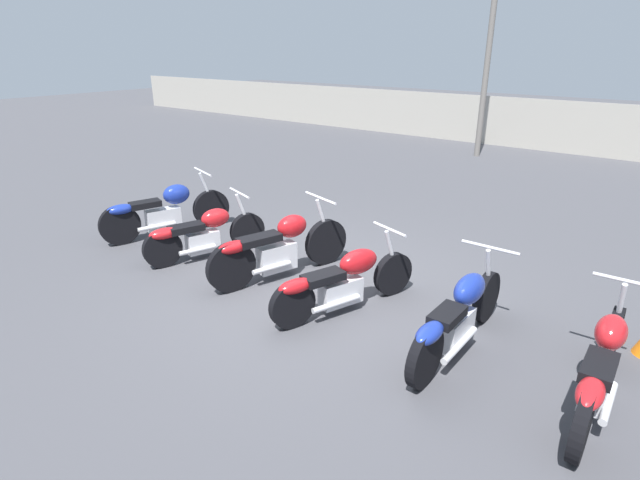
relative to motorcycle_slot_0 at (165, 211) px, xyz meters
The scene contains 8 objects.
ground_plane 3.26m from the motorcycle_slot_0, ahead, with size 60.00×60.00×0.00m, color #424247.
fence_back 11.96m from the motorcycle_slot_0, 74.34° to the left, with size 40.00×0.04×1.52m.
motorcycle_slot_0 is the anchor object (origin of this frame).
motorcycle_slot_1 1.29m from the motorcycle_slot_0, 10.86° to the right, with size 0.85×1.86×0.94m.
motorcycle_slot_2 2.63m from the motorcycle_slot_0, ahead, with size 0.90×2.14×1.05m.
motorcycle_slot_3 3.88m from the motorcycle_slot_0, ahead, with size 0.89×1.99×0.93m.
motorcycle_slot_4 5.32m from the motorcycle_slot_0, ahead, with size 0.65×2.15×0.97m.
motorcycle_slot_5 6.67m from the motorcycle_slot_0, ahead, with size 0.56×2.14×1.00m.
Camera 1 is at (3.72, -4.68, 3.04)m, focal length 28.00 mm.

